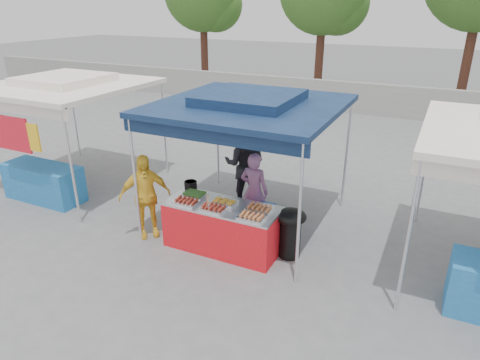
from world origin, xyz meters
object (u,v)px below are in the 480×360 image
at_px(vendor_table, 223,227).
at_px(cooking_pot, 191,185).
at_px(helper_man, 245,164).
at_px(vendor_woman, 254,191).
at_px(customer_person, 145,196).
at_px(wok_burner, 290,229).

distance_m(vendor_table, cooking_pot, 1.06).
bearing_deg(helper_man, vendor_woman, 110.01).
bearing_deg(vendor_woman, customer_person, 35.45).
relative_size(wok_burner, customer_person, 0.56).
height_order(vendor_table, customer_person, customer_person).
xyz_separation_m(vendor_woman, helper_man, (-0.60, 0.85, 0.15)).
height_order(wok_burner, customer_person, customer_person).
relative_size(cooking_pot, vendor_woman, 0.15).
relative_size(cooking_pot, helper_man, 0.13).
bearing_deg(wok_burner, vendor_table, 176.08).
bearing_deg(helper_man, customer_person, 46.72).
xyz_separation_m(cooking_pot, helper_man, (0.45, 1.42, -0.00)).
relative_size(vendor_table, customer_person, 1.26).
xyz_separation_m(vendor_table, wok_burner, (1.15, 0.27, 0.10)).
distance_m(cooking_pot, vendor_woman, 1.20).
height_order(cooking_pot, wok_burner, cooking_pot).
distance_m(cooking_pot, wok_burner, 2.05).
distance_m(vendor_woman, helper_man, 1.05).
bearing_deg(cooking_pot, wok_burner, -2.80).
bearing_deg(vendor_woman, wok_burner, 146.37).
xyz_separation_m(vendor_table, customer_person, (-1.49, -0.20, 0.37)).
xyz_separation_m(wok_burner, helper_man, (-1.57, 1.52, 0.39)).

